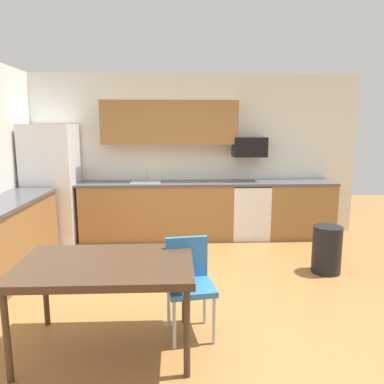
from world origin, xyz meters
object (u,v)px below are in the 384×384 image
oven_range (249,210)px  microwave (249,147)px  dining_table (106,269)px  chair_near_table (189,278)px  trash_bin (327,249)px  refrigerator (52,184)px

oven_range → microwave: (0.00, 0.10, 1.05)m
microwave → oven_range: bearing=-90.0°
dining_table → chair_near_table: 0.74m
microwave → chair_near_table: 3.34m
chair_near_table → trash_bin: (1.79, 1.30, -0.20)m
oven_range → trash_bin: size_ratio=1.52×
refrigerator → chair_near_table: (2.08, -2.81, -0.43)m
refrigerator → dining_table: refrigerator is taller
microwave → chair_near_table: microwave is taller
chair_near_table → trash_bin: 2.22m
microwave → chair_near_table: size_ratio=0.64×
microwave → dining_table: microwave is taller
oven_range → dining_table: (-1.79, -3.11, 0.24)m
microwave → dining_table: bearing=-119.1°
refrigerator → chair_near_table: 3.52m
chair_near_table → oven_range: bearing=69.0°
refrigerator → microwave: bearing=3.2°
chair_near_table → microwave: bearing=69.6°
microwave → dining_table: (-1.79, -3.21, -0.81)m
oven_range → trash_bin: (0.68, -1.59, -0.16)m
chair_near_table → trash_bin: bearing=35.9°
chair_near_table → dining_table: bearing=-161.4°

